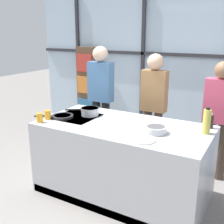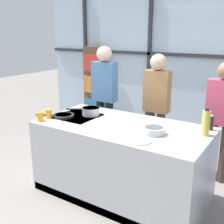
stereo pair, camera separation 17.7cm
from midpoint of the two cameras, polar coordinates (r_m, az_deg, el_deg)
ground_plane at (r=3.66m, az=3.30°, el=-16.08°), size 18.00×18.00×0.00m
back_window_wall at (r=5.31m, az=16.33°, el=9.59°), size 6.40×0.10×2.80m
bookshelf at (r=6.10m, az=-2.87°, el=5.43°), size 0.44×0.19×1.63m
demo_island at (r=3.44m, az=3.39°, el=-9.74°), size 2.01×1.02×0.90m
spectator_far_left at (r=4.50m, az=-0.40°, el=4.05°), size 0.40×0.24×1.73m
spectator_center_left at (r=4.10m, az=10.26°, el=2.01°), size 0.37×0.23×1.65m
spectator_center_right at (r=3.88m, az=22.62°, el=-0.62°), size 0.39×0.22×1.59m
frying_pan at (r=3.61m, az=-8.60°, el=-0.70°), size 0.44×0.34×0.03m
saucepan at (r=3.63m, az=-2.97°, el=0.20°), size 0.38×0.30×0.10m
white_plate at (r=2.82m, az=7.39°, el=-5.75°), size 0.25×0.25×0.01m
mixing_bowl at (r=3.03m, az=10.17°, el=-3.66°), size 0.24×0.24×0.07m
oil_bottle at (r=3.09m, az=20.10°, el=-2.10°), size 0.08×0.08×0.29m
pepper_grinder at (r=3.29m, az=20.97°, el=-2.13°), size 0.05×0.05×0.18m
juice_glass_near at (r=3.48m, az=-12.96°, el=-0.93°), size 0.07×0.07×0.11m
juice_glass_far at (r=3.57m, az=-11.37°, el=-0.38°), size 0.07×0.07×0.11m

